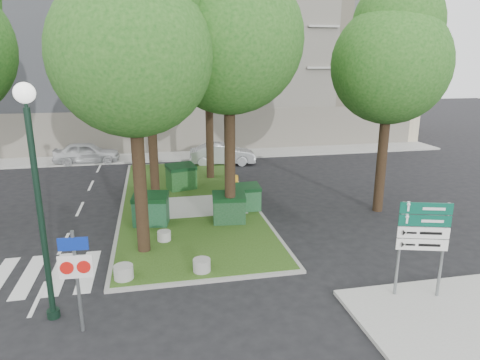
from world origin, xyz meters
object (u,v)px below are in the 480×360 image
object	(u,v)px
bollard_mid	(164,236)
dumpster_b	(181,177)
dumpster_d	(246,197)
litter_bin	(235,182)
street_lamp	(36,178)
tree_median_near_right	(231,24)
tree_median_far	(209,29)
traffic_sign_pole	(76,268)
dumpster_c	(229,208)
car_silver	(222,154)
tree_street_right	(393,53)
dumpster_a	(151,209)
bollard_right	(202,265)
car_white	(87,153)
bollard_left	(124,272)
directional_sign	(423,235)
tree_median_near_left	(134,39)
tree_median_mid	(150,54)

from	to	relation	value
bollard_mid	dumpster_b	bearing A→B (deg)	80.33
dumpster_d	litter_bin	distance (m)	3.54
street_lamp	tree_median_near_right	bearing A→B (deg)	43.59
litter_bin	street_lamp	size ratio (longest dim) A/B	0.11
tree_median_far	traffic_sign_pole	xyz separation A→B (m)	(-5.29, -13.94, -6.56)
dumpster_c	car_silver	size ratio (longest dim) A/B	0.34
tree_street_right	dumpster_a	size ratio (longest dim) A/B	6.36
litter_bin	bollard_right	bearing A→B (deg)	-107.37
dumpster_a	bollard_mid	bearing A→B (deg)	-66.03
tree_median_near_right	car_white	xyz separation A→B (m)	(-7.49, 13.17, -7.26)
bollard_left	bollard_mid	world-z (taller)	bollard_left
tree_median_near_right	dumpster_b	bearing A→B (deg)	107.53
tree_median_near_right	directional_sign	bearing A→B (deg)	-58.55
tree_median_near_left	dumpster_a	world-z (taller)	tree_median_near_left
tree_median_near_left	traffic_sign_pole	bearing A→B (deg)	-109.67
tree_median_far	bollard_right	world-z (taller)	tree_median_far
tree_median_near_left	bollard_left	xyz separation A→B (m)	(-0.69, -2.06, -6.98)
traffic_sign_pole	tree_median_mid	bearing A→B (deg)	82.63
tree_street_right	dumpster_c	world-z (taller)	tree_street_right
dumpster_a	bollard_mid	xyz separation A→B (m)	(0.45, -1.85, -0.46)
tree_median_far	dumpster_d	world-z (taller)	tree_median_far
bollard_mid	litter_bin	xyz separation A→B (m)	(3.94, 6.34, 0.15)
dumpster_a	bollard_left	distance (m)	4.68
dumpster_d	directional_sign	world-z (taller)	directional_sign
bollard_mid	street_lamp	xyz separation A→B (m)	(-3.08, -4.33, 3.58)
dumpster_c	traffic_sign_pole	world-z (taller)	traffic_sign_pole
bollard_left	tree_median_near_right	bearing A→B (deg)	44.10
dumpster_b	litter_bin	size ratio (longest dim) A/B	2.53
bollard_right	car_silver	distance (m)	15.37
street_lamp	bollard_mid	bearing A→B (deg)	54.55
street_lamp	car_silver	world-z (taller)	street_lamp
dumpster_c	tree_street_right	bearing A→B (deg)	9.33
bollard_right	dumpster_a	bearing A→B (deg)	108.75
bollard_left	bollard_mid	bearing A→B (deg)	64.04
tree_median_near_right	bollard_left	distance (m)	9.62
litter_bin	traffic_sign_pole	bearing A→B (deg)	-118.31
dumpster_c	traffic_sign_pole	size ratio (longest dim) A/B	0.53
tree_median_near_left	tree_median_far	xyz separation A→B (m)	(3.70, 9.50, 1.00)
bollard_right	litter_bin	distance (m)	9.51
tree_street_right	dumpster_c	xyz separation A→B (m)	(-7.11, -0.38, -6.25)
litter_bin	directional_sign	size ratio (longest dim) A/B	0.24
tree_median_far	litter_bin	size ratio (longest dim) A/B	17.89
bollard_right	car_silver	bearing A→B (deg)	78.11
litter_bin	street_lamp	distance (m)	13.23
tree_median_far	bollard_left	distance (m)	14.72
dumpster_d	bollard_mid	size ratio (longest dim) A/B	2.58
bollard_left	traffic_sign_pole	bearing A→B (deg)	-110.68
bollard_left	car_white	distance (m)	17.55
tree_median_near_right	litter_bin	bearing A→B (deg)	77.80
tree_median_near_left	litter_bin	bearing A→B (deg)	56.85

